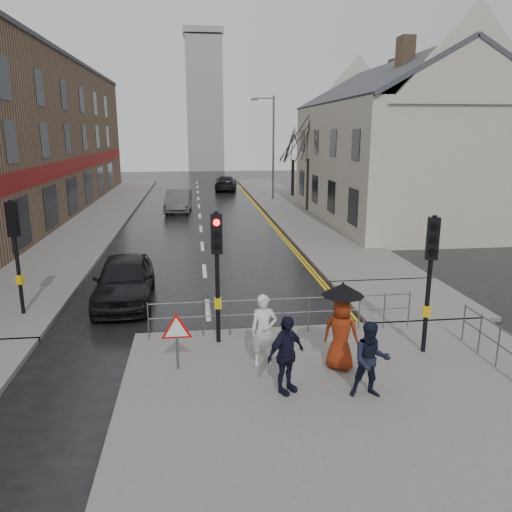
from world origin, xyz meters
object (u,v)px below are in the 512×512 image
object	(u,v)px
pedestrian_with_umbrella	(342,323)
car_parked	(124,280)
car_mid	(179,201)
pedestrian_a	(264,330)
pedestrian_b	(371,360)
pedestrian_d	(286,355)

from	to	relation	value
pedestrian_with_umbrella	car_parked	bearing A→B (deg)	134.06
car_parked	car_mid	distance (m)	19.14
pedestrian_a	pedestrian_b	size ratio (longest dim) A/B	1.05
pedestrian_a	car_mid	world-z (taller)	pedestrian_a
car_parked	pedestrian_b	bearing A→B (deg)	-52.31
pedestrian_b	car_parked	xyz separation A→B (m)	(-5.78, 7.01, -0.18)
pedestrian_a	car_parked	world-z (taller)	pedestrian_a
pedestrian_a	car_mid	size ratio (longest dim) A/B	0.36
pedestrian_b	pedestrian_a	bearing A→B (deg)	146.71
pedestrian_a	pedestrian_b	distance (m)	2.59
pedestrian_d	car_mid	xyz separation A→B (m)	(-2.88, 25.72, -0.22)
car_parked	car_mid	world-z (taller)	car_parked
car_parked	car_mid	xyz separation A→B (m)	(1.23, 19.10, -0.00)
pedestrian_a	car_parked	bearing A→B (deg)	128.58
pedestrian_b	pedestrian_d	size ratio (longest dim) A/B	0.96
pedestrian_a	pedestrian_with_umbrella	size ratio (longest dim) A/B	0.82
pedestrian_with_umbrella	pedestrian_d	world-z (taller)	pedestrian_with_umbrella
pedestrian_d	car_mid	size ratio (longest dim) A/B	0.36
pedestrian_b	pedestrian_with_umbrella	xyz separation A→B (m)	(-0.24, 1.29, 0.31)
pedestrian_with_umbrella	car_mid	xyz separation A→B (m)	(-4.31, 24.82, -0.50)
pedestrian_with_umbrella	car_mid	bearing A→B (deg)	99.85
pedestrian_b	car_mid	world-z (taller)	pedestrian_b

